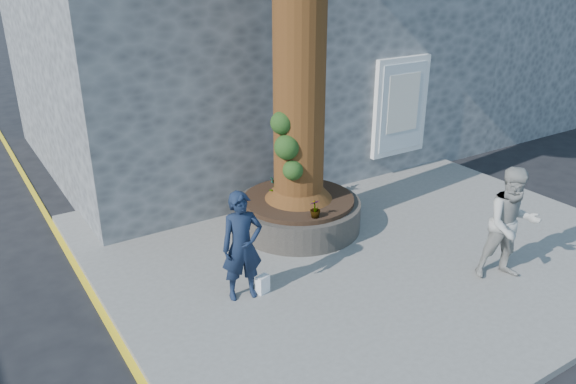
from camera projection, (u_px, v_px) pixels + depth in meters
ground at (327, 295)px, 8.63m from camera, size 120.00×120.00×0.00m
pavement at (361, 241)px, 10.13m from camera, size 9.00×8.00×0.12m
yellow_line at (110, 327)px, 7.89m from camera, size 0.10×30.00×0.01m
stone_shop at (241, 27)px, 14.22m from camera, size 10.30×8.30×6.30m
neighbour_shop at (458, 16)px, 18.27m from camera, size 6.00×8.00×6.00m
planter at (298, 213)px, 10.42m from camera, size 2.30×2.30×0.60m
man at (242, 246)px, 8.08m from camera, size 0.68×0.52×1.68m
woman at (511, 224)px, 8.57m from camera, size 1.10×1.02×1.82m
shopping_bag at (263, 284)px, 8.44m from camera, size 0.23×0.17×0.28m
plant_a at (274, 188)px, 10.19m from camera, size 0.26×0.25×0.41m
plant_b at (310, 166)px, 11.31m from camera, size 0.30×0.30×0.39m
plant_c at (315, 209)px, 9.46m from camera, size 0.19×0.19×0.32m
plant_d at (310, 167)px, 11.32m from camera, size 0.35×0.37×0.33m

